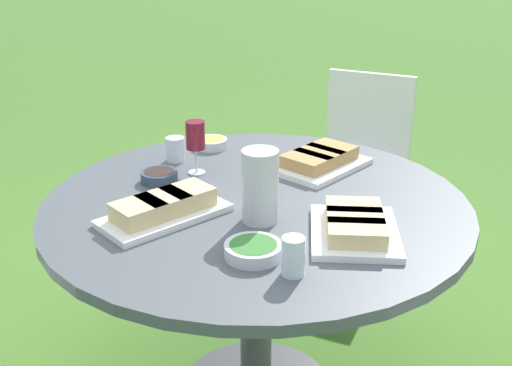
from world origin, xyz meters
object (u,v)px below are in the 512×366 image
dining_table (256,232)px  wine_glass (195,137)px  chair_near_right (361,149)px  water_pitcher (260,186)px

dining_table → wine_glass: size_ratio=7.13×
dining_table → wine_glass: bearing=14.9°
dining_table → chair_near_right: 1.29m
chair_near_right → wine_glass: bearing=114.8°
dining_table → chair_near_right: chair_near_right is taller
chair_near_right → wine_glass: size_ratio=4.66×
water_pitcher → wine_glass: size_ratio=1.16×
chair_near_right → wine_glass: (-0.50, 1.08, 0.38)m
dining_table → wine_glass: 0.40m
dining_table → wine_glass: (0.30, 0.08, 0.25)m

